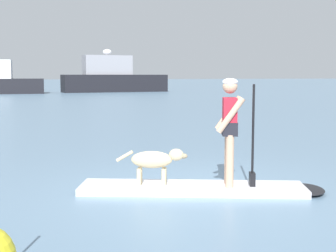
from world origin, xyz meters
TOP-DOWN VIEW (x-y plane):
  - ground_plane at (0.00, 0.00)m, footprint 400.00×400.00m
  - paddleboard at (0.21, -0.09)m, footprint 3.65×2.18m
  - person_paddler at (0.52, -0.23)m, footprint 0.68×0.60m
  - dog at (-0.51, 0.23)m, footprint 1.02×0.52m
  - moored_boat_far_starboard at (10.06, 42.48)m, footprint 11.16×2.82m

SIDE VIEW (x-z plane):
  - ground_plane at x=0.00m, z-range 0.00..0.00m
  - paddleboard at x=0.21m, z-range 0.00..0.10m
  - dog at x=-0.51m, z-range 0.19..0.75m
  - person_paddler at x=0.52m, z-range 0.22..1.83m
  - moored_boat_far_starboard at x=10.06m, z-range -0.79..3.68m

